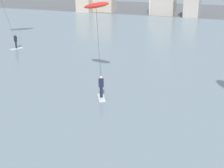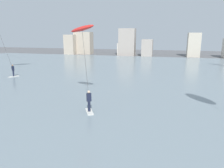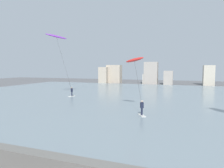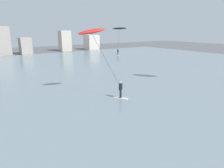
{
  "view_description": "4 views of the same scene",
  "coord_description": "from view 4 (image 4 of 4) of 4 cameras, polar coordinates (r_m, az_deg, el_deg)",
  "views": [
    {
      "loc": [
        7.79,
        -3.11,
        8.89
      ],
      "look_at": [
        1.56,
        13.2,
        2.45
      ],
      "focal_mm": 51.47,
      "sensor_mm": 36.0,
      "label": 1
    },
    {
      "loc": [
        4.9,
        2.31,
        5.8
      ],
      "look_at": [
        1.67,
        14.95,
        2.65
      ],
      "focal_mm": 33.73,
      "sensor_mm": 36.0,
      "label": 2
    },
    {
      "loc": [
        3.3,
        -4.08,
        5.22
      ],
      "look_at": [
        -3.52,
        15.4,
        3.49
      ],
      "focal_mm": 30.94,
      "sensor_mm": 36.0,
      "label": 3
    },
    {
      "loc": [
        -11.04,
        2.31,
        6.39
      ],
      "look_at": [
        -3.71,
        12.85,
        2.79
      ],
      "focal_mm": 31.49,
      "sensor_mm": 36.0,
      "label": 4
    }
  ],
  "objects": [
    {
      "name": "water_bay",
      "position": [
        30.67,
        -12.97,
        3.32
      ],
      "size": [
        84.0,
        52.0,
        0.1
      ],
      "primitive_type": "cube",
      "color": "gray",
      "rests_on": "ground"
    },
    {
      "name": "kitesurfer_black",
      "position": [
        46.04,
        2.11,
        15.18
      ],
      "size": [
        3.47,
        4.92,
        6.78
      ],
      "color": "silver",
      "rests_on": "water_bay"
    },
    {
      "name": "far_shore_buildings",
      "position": [
        57.27,
        -27.46,
        10.41
      ],
      "size": [
        44.8,
        5.3,
        7.09
      ],
      "color": "#B7A893",
      "rests_on": "ground"
    },
    {
      "name": "kitesurfer_red",
      "position": [
        18.72,
        -4.8,
        12.63
      ],
      "size": [
        3.33,
        4.27,
        6.56
      ],
      "color": "silver",
      "rests_on": "water_bay"
    }
  ]
}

